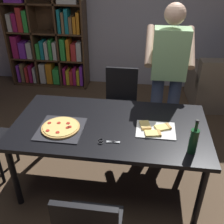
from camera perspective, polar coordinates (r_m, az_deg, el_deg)
The scene contains 10 objects.
ground_plane at distance 3.03m, azimuth -0.40°, elevation -14.54°, with size 12.00×12.00×0.00m, color brown.
back_wall at distance 4.76m, azimuth 4.35°, elevation 21.89°, with size 6.40×0.10×2.80m, color #BCB7C6.
dining_table at distance 2.58m, azimuth -0.46°, elevation -3.90°, with size 1.87×0.99×0.75m.
chair_far_side at distance 3.51m, azimuth 1.87°, elevation 3.00°, with size 0.42×0.42×0.90m.
bookshelf at distance 4.98m, azimuth -13.72°, elevation 14.98°, with size 1.40×0.35×1.95m.
person_serving_pizza at distance 3.09m, azimuth 12.00°, elevation 8.28°, with size 0.55×0.54×1.75m.
pepperoni_pizza_on_tray at distance 2.52m, azimuth -11.00°, elevation -3.38°, with size 0.42×0.42×0.04m.
pizza_slices_on_towel at distance 2.49m, azimuth 9.27°, elevation -3.71°, with size 0.36×0.28×0.03m.
wine_bottle at distance 2.24m, azimuth 17.18°, elevation -5.88°, with size 0.07×0.07×0.32m.
kitchen_scissors at distance 2.32m, azimuth -1.50°, elevation -6.40°, with size 0.19×0.09×0.01m.
Camera 1 is at (0.31, -2.09, 2.17)m, focal length 42.38 mm.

